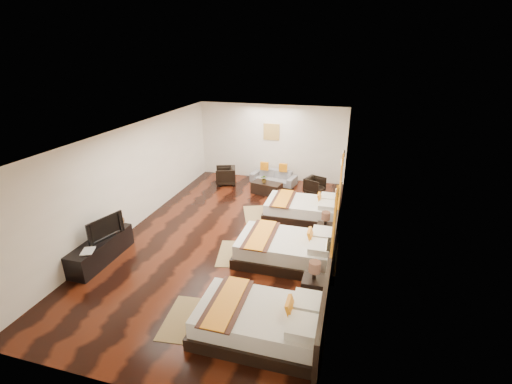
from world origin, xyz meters
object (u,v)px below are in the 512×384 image
(bed_near, at_px, (261,322))
(armchair_left, at_px, (226,176))
(armchair_right, at_px, (315,185))
(nightstand_a, at_px, (313,286))
(book, at_px, (82,252))
(bed_far, at_px, (303,209))
(table_plant, at_px, (264,179))
(nightstand_b, at_px, (325,231))
(sofa, at_px, (274,177))
(bed_mid, at_px, (288,249))
(coffee_table, at_px, (267,188))
(tv_console, at_px, (101,250))
(figurine, at_px, (117,219))
(tv, at_px, (103,227))

(bed_near, xyz_separation_m, armchair_left, (-3.15, 6.85, 0.03))
(bed_near, distance_m, armchair_right, 6.86)
(nightstand_a, distance_m, book, 4.98)
(armchair_right, bearing_deg, bed_far, -161.14)
(table_plant, bearing_deg, nightstand_a, -65.90)
(nightstand_a, bearing_deg, nightstand_b, 90.00)
(book, xyz_separation_m, sofa, (2.73, 6.69, -0.32))
(bed_mid, relative_size, coffee_table, 2.32)
(bed_near, relative_size, nightstand_a, 2.58)
(tv_console, relative_size, figurine, 4.76)
(bed_far, relative_size, table_plant, 7.58)
(tv_console, height_order, armchair_left, armchair_left)
(book, relative_size, coffee_table, 0.34)
(bed_near, height_order, tv, tv)
(tv, distance_m, sofa, 6.58)
(nightstand_b, xyz_separation_m, armchair_right, (-0.63, 3.26, -0.01))
(bed_near, bearing_deg, armchair_right, 89.05)
(figurine, height_order, sofa, figurine)
(book, relative_size, table_plant, 1.20)
(figurine, relative_size, coffee_table, 0.38)
(bed_far, relative_size, tv, 2.28)
(figurine, distance_m, armchair_right, 6.54)
(sofa, xyz_separation_m, table_plant, (-0.08, -1.07, 0.30))
(nightstand_b, xyz_separation_m, sofa, (-2.21, 3.80, -0.04))
(bed_far, relative_size, nightstand_b, 2.60)
(bed_mid, bearing_deg, figurine, -173.64)
(armchair_left, xyz_separation_m, coffee_table, (1.68, -0.50, -0.13))
(bed_mid, height_order, tv, tv)
(nightstand_a, height_order, table_plant, nightstand_a)
(sofa, bearing_deg, bed_near, -67.15)
(bed_near, distance_m, sofa, 7.55)
(nightstand_b, bearing_deg, nightstand_a, -90.00)
(armchair_right, bearing_deg, armchair_left, 112.19)
(book, bearing_deg, nightstand_b, 30.23)
(nightstand_a, distance_m, figurine, 5.02)
(figurine, bearing_deg, armchair_right, 48.62)
(nightstand_b, xyz_separation_m, figurine, (-4.95, -1.63, 0.45))
(sofa, distance_m, armchair_right, 1.67)
(figurine, distance_m, armchair_left, 5.02)
(figurine, bearing_deg, armchair_left, 77.86)
(bed_far, bearing_deg, tv_console, -139.90)
(nightstand_b, xyz_separation_m, book, (-4.95, -2.88, 0.28))
(tv_console, relative_size, book, 5.34)
(bed_mid, xyz_separation_m, armchair_left, (-3.15, 4.42, 0.02))
(bed_near, distance_m, coffee_table, 6.52)
(sofa, bearing_deg, tv, -102.50)
(bed_far, distance_m, book, 5.87)
(bed_mid, xyz_separation_m, nightstand_b, (0.75, 1.16, -0.02))
(sofa, height_order, table_plant, table_plant)
(armchair_left, bearing_deg, bed_mid, 16.16)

